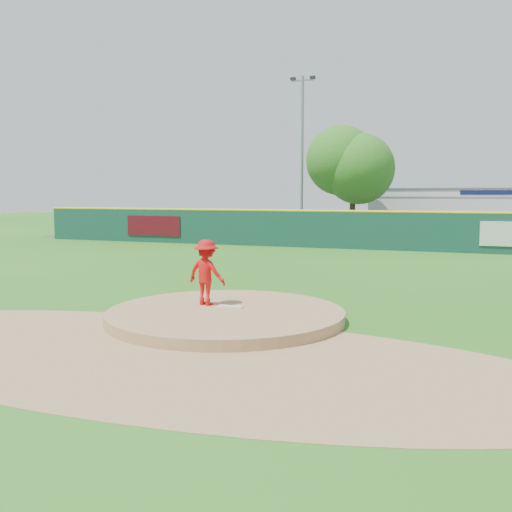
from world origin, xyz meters
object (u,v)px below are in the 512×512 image
at_px(van, 457,233).
at_px(light_pole_left, 302,149).
at_px(pool_building_grp, 483,211).
at_px(playground_slide, 194,227).
at_px(pitcher, 206,272).
at_px(deciduous_tree, 353,168).

bearing_deg(van, light_pole_left, 55.37).
distance_m(van, light_pole_left, 12.66).
bearing_deg(pool_building_grp, playground_slide, -149.19).
distance_m(pitcher, light_pole_left, 27.58).
height_order(playground_slide, light_pole_left, light_pole_left).
bearing_deg(pool_building_grp, light_pole_left, -157.40).
distance_m(pool_building_grp, playground_slide, 20.59).
bearing_deg(playground_slide, pitcher, -62.44).
height_order(pitcher, deciduous_tree, deciduous_tree).
height_order(van, deciduous_tree, deciduous_tree).
xyz_separation_m(deciduous_tree, light_pole_left, (-4.00, 2.00, 1.50)).
distance_m(playground_slide, light_pole_left, 9.52).
height_order(pitcher, van, pitcher).
bearing_deg(van, pool_building_grp, -19.72).
bearing_deg(pool_building_grp, van, -98.86).
bearing_deg(deciduous_tree, pool_building_grp, 41.16).
height_order(pool_building_grp, light_pole_left, light_pole_left).
relative_size(pitcher, light_pole_left, 0.14).
relative_size(pitcher, pool_building_grp, 0.10).
relative_size(pool_building_grp, playground_slide, 5.50).
distance_m(pitcher, pool_building_grp, 32.29).
bearing_deg(pitcher, playground_slide, -51.13).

